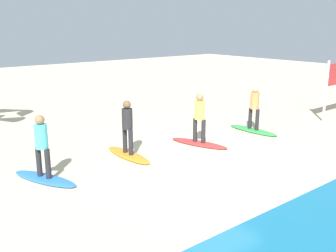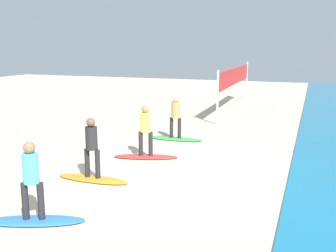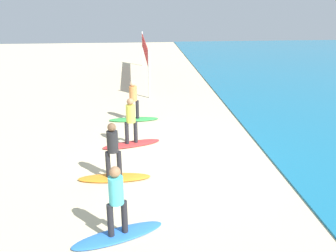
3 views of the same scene
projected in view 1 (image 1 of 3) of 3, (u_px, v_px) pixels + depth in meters
The scene contains 9 objects.
ground_plane at pixel (209, 163), 11.34m from camera, with size 60.00×60.00×0.00m, color beige.
surfboard_green at pixel (253, 130), 14.67m from camera, with size 2.10×0.56×0.09m, color green.
surfer_green at pixel (254, 104), 14.42m from camera, with size 0.32×0.46×1.64m.
surfboard_red at pixel (199, 143), 13.08m from camera, with size 2.10×0.56×0.09m, color red.
surfer_red at pixel (200, 114), 12.83m from camera, with size 0.32×0.45×1.64m.
surfboard_orange at pixel (128, 155), 11.92m from camera, with size 2.10×0.56×0.09m, color orange.
surfer_orange at pixel (127, 123), 11.67m from camera, with size 0.32×0.46×1.64m.
surfboard_blue at pixel (45, 179), 10.10m from camera, with size 2.10×0.56×0.09m, color blue.
surfer_blue at pixel (42, 142), 9.85m from camera, with size 0.32×0.44×1.64m.
Camera 1 is at (7.66, 7.56, 3.92)m, focal length 41.85 mm.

